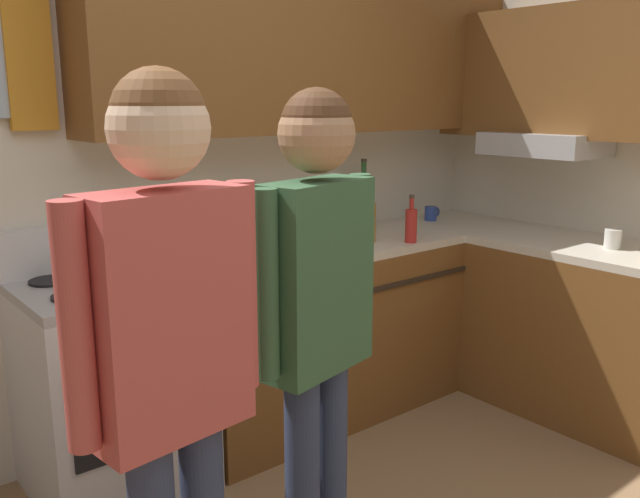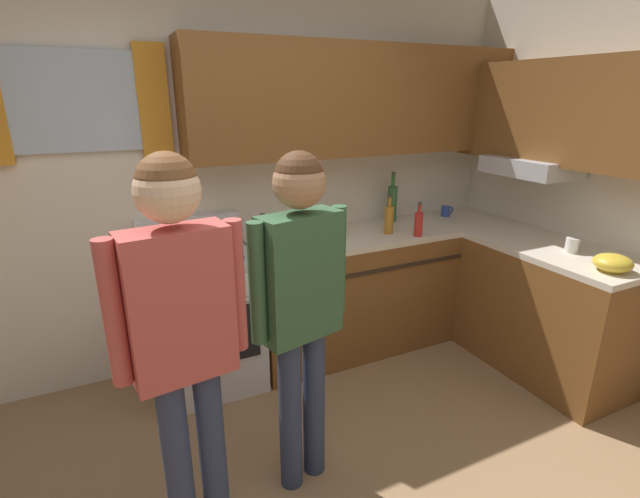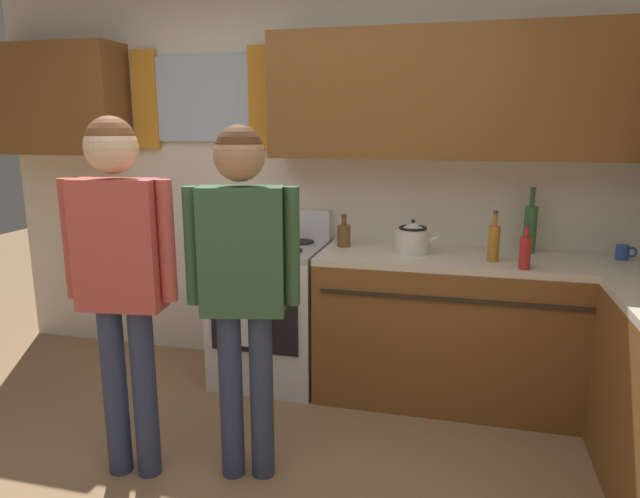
{
  "view_description": "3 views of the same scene",
  "coord_description": "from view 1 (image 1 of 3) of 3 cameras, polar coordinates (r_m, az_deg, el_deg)",
  "views": [
    {
      "loc": [
        -1.15,
        -1.0,
        1.61
      ],
      "look_at": [
        0.36,
        0.85,
        1.08
      ],
      "focal_mm": 37.41,
      "sensor_mm": 36.0,
      "label": 1
    },
    {
      "loc": [
        -0.7,
        -1.25,
        1.86
      ],
      "look_at": [
        0.32,
        0.84,
        1.08
      ],
      "focal_mm": 25.98,
      "sensor_mm": 36.0,
      "label": 2
    },
    {
      "loc": [
        0.98,
        -1.78,
        1.63
      ],
      "look_at": [
        0.28,
        1.01,
        1.01
      ],
      "focal_mm": 31.54,
      "sensor_mm": 36.0,
      "label": 3
    }
  ],
  "objects": [
    {
      "name": "bottle_wine_green",
      "position": [
        3.76,
        3.73,
        4.02
      ],
      "size": [
        0.08,
        0.08,
        0.39
      ],
      "color": "#2D6633",
      "rests_on": "kitchen_counter_run"
    },
    {
      "name": "back_wall_unit",
      "position": [
        3.07,
        -15.7,
        10.4
      ],
      "size": [
        4.6,
        0.42,
        2.6
      ],
      "color": "silver",
      "rests_on": "ground"
    },
    {
      "name": "adult_left",
      "position": [
        1.62,
        -12.74,
        -7.65
      ],
      "size": [
        0.52,
        0.23,
        1.69
      ],
      "color": "#2D3856",
      "rests_on": "ground"
    },
    {
      "name": "stove_oven",
      "position": [
        2.95,
        -17.37,
        -10.84
      ],
      "size": [
        0.67,
        0.67,
        1.1
      ],
      "color": "silver",
      "rests_on": "ground"
    },
    {
      "name": "bottle_sauce_red",
      "position": [
        3.43,
        7.8,
        2.09
      ],
      "size": [
        0.06,
        0.06,
        0.25
      ],
      "color": "red",
      "rests_on": "kitchen_counter_run"
    },
    {
      "name": "adult_in_plaid",
      "position": [
        1.99,
        -0.3,
        -4.13
      ],
      "size": [
        0.5,
        0.24,
        1.65
      ],
      "color": "#2D3856",
      "rests_on": "ground"
    },
    {
      "name": "mug_cobalt_blue",
      "position": [
        4.09,
        9.49,
        3.03
      ],
      "size": [
        0.11,
        0.07,
        0.08
      ],
      "color": "#2D479E",
      "rests_on": "kitchen_counter_run"
    },
    {
      "name": "bottle_oil_amber",
      "position": [
        3.42,
        4.26,
        2.42
      ],
      "size": [
        0.06,
        0.06,
        0.29
      ],
      "color": "#B27223",
      "rests_on": "kitchen_counter_run"
    },
    {
      "name": "bottle_squat_brown",
      "position": [
        3.05,
        -10.51,
        0.39
      ],
      "size": [
        0.08,
        0.08,
        0.21
      ],
      "color": "brown",
      "rests_on": "kitchen_counter_run"
    },
    {
      "name": "stovetop_kettle",
      "position": [
        3.2,
        -2.76,
        1.47
      ],
      "size": [
        0.27,
        0.2,
        0.21
      ],
      "color": "silver",
      "rests_on": "kitchen_counter_run"
    },
    {
      "name": "mug_ceramic_white",
      "position": [
        3.57,
        23.8,
        0.81
      ],
      "size": [
        0.13,
        0.08,
        0.09
      ],
      "color": "white",
      "rests_on": "kitchen_counter_run"
    },
    {
      "name": "kitchen_counter_run",
      "position": [
        3.65,
        10.12,
        -6.15
      ],
      "size": [
        2.13,
        1.75,
        0.9
      ],
      "color": "brown",
      "rests_on": "ground"
    }
  ]
}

